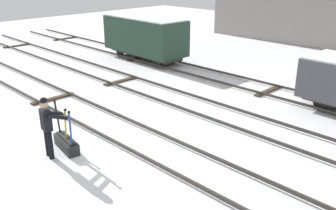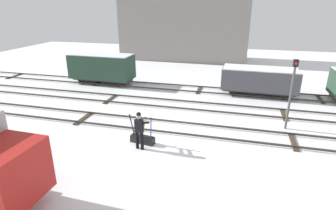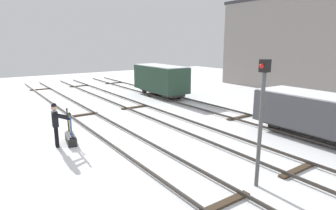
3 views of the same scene
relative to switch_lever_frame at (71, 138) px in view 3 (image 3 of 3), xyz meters
name	(u,v)px [view 3 (image 3 of 3)]	position (x,y,z in m)	size (l,w,h in m)	color
ground_plane	(126,143)	(1.41, 1.95, -0.25)	(60.00, 60.00, 0.00)	white
track_main_line	(125,141)	(1.41, 1.95, -0.13)	(44.00, 1.94, 0.18)	#38332D
track_siding_near	(190,127)	(1.41, 5.57, -0.13)	(44.00, 1.94, 0.18)	#38332D
track_siding_far	(239,116)	(1.41, 9.35, -0.14)	(44.00, 1.94, 0.18)	#38332D
switch_lever_frame	(71,138)	(0.00, 0.00, 0.00)	(1.36, 0.55, 1.45)	black
rail_worker	(56,122)	(0.08, -0.57, 0.83)	(0.62, 0.76, 1.89)	black
signal_post	(261,111)	(7.11, 3.55, 2.12)	(0.24, 0.32, 3.86)	#4C4C4C
apartment_building	(304,43)	(-2.41, 22.23, 4.01)	(15.31, 5.46, 8.51)	gray
freight_car_far_end	(161,79)	(-6.95, 9.35, 1.20)	(5.39, 2.20, 2.53)	#2D2B28
freight_car_near_switch	(318,113)	(5.88, 9.35, 0.97)	(5.45, 2.32, 2.07)	#2D2B28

